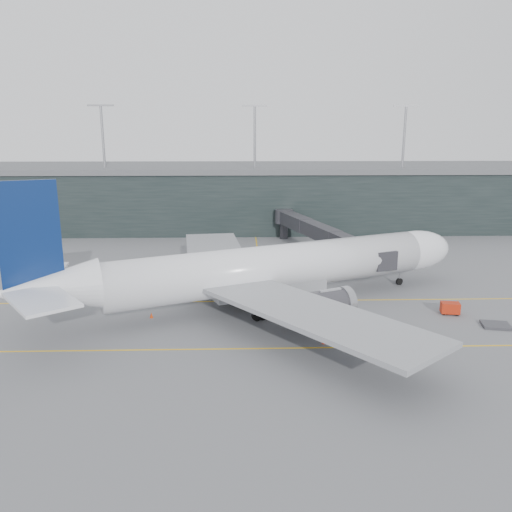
{
  "coord_description": "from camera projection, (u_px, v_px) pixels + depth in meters",
  "views": [
    {
      "loc": [
        1.85,
        -70.81,
        23.03
      ],
      "look_at": [
        3.78,
        -4.0,
        6.56
      ],
      "focal_mm": 35.0,
      "sensor_mm": 36.0,
      "label": 1
    }
  ],
  "objects": [
    {
      "name": "ground",
      "position": [
        230.0,
        293.0,
        74.18
      ],
      "size": [
        320.0,
        320.0,
        0.0
      ],
      "primitive_type": "plane",
      "color": "slate",
      "rests_on": "ground"
    },
    {
      "name": "taxiline_a",
      "position": [
        229.0,
        301.0,
        70.29
      ],
      "size": [
        160.0,
        0.25,
        0.02
      ],
      "primitive_type": "cube",
      "color": "gold",
      "rests_on": "ground"
    },
    {
      "name": "taxiline_b",
      "position": [
        226.0,
        349.0,
        54.76
      ],
      "size": [
        160.0,
        0.25,
        0.02
      ],
      "primitive_type": "cube",
      "color": "gold",
      "rests_on": "ground"
    },
    {
      "name": "taxiline_lead_main",
      "position": [
        259.0,
        259.0,
        93.73
      ],
      "size": [
        0.25,
        60.0,
        0.02
      ],
      "primitive_type": "cube",
      "color": "gold",
      "rests_on": "ground"
    },
    {
      "name": "terminal",
      "position": [
        234.0,
        195.0,
        128.64
      ],
      "size": [
        240.0,
        36.0,
        29.0
      ],
      "color": "black",
      "rests_on": "ground"
    },
    {
      "name": "main_aircraft",
      "position": [
        271.0,
        269.0,
        67.76
      ],
      "size": [
        62.14,
        57.35,
        18.21
      ],
      "rotation": [
        0.0,
        0.0,
        0.4
      ],
      "color": "white",
      "rests_on": "ground"
    },
    {
      "name": "jet_bridge",
      "position": [
        325.0,
        231.0,
        95.53
      ],
      "size": [
        14.81,
        44.76,
        6.55
      ],
      "rotation": [
        0.0,
        0.0,
        0.28
      ],
      "color": "#29292E",
      "rests_on": "ground"
    },
    {
      "name": "gse_cart",
      "position": [
        450.0,
        308.0,
        65.1
      ],
      "size": [
        2.56,
        1.88,
        1.58
      ],
      "rotation": [
        0.0,
        0.0,
        -0.19
      ],
      "color": "#AE220C",
      "rests_on": "ground"
    },
    {
      "name": "baggage_dolly",
      "position": [
        496.0,
        325.0,
        61.05
      ],
      "size": [
        3.68,
        3.18,
        0.32
      ],
      "primitive_type": "cube",
      "rotation": [
        0.0,
        0.0,
        -0.2
      ],
      "color": "#36363B",
      "rests_on": "ground"
    },
    {
      "name": "uld_a",
      "position": [
        196.0,
        271.0,
        82.45
      ],
      "size": [
        2.16,
        1.83,
        1.78
      ],
      "rotation": [
        0.0,
        0.0,
        0.15
      ],
      "color": "#3B3A40",
      "rests_on": "ground"
    },
    {
      "name": "uld_b",
      "position": [
        213.0,
        268.0,
        84.09
      ],
      "size": [
        2.24,
        1.88,
        1.88
      ],
      "rotation": [
        0.0,
        0.0,
        0.12
      ],
      "color": "#3B3A40",
      "rests_on": "ground"
    },
    {
      "name": "uld_c",
      "position": [
        238.0,
        268.0,
        83.62
      ],
      "size": [
        2.51,
        2.2,
        1.96
      ],
      "rotation": [
        0.0,
        0.0,
        -0.25
      ],
      "color": "#3B3A40",
      "rests_on": "ground"
    },
    {
      "name": "cone_nose",
      "position": [
        458.0,
        302.0,
        68.86
      ],
      "size": [
        0.45,
        0.45,
        0.71
      ],
      "primitive_type": "cone",
      "color": "#CF6F0B",
      "rests_on": "ground"
    },
    {
      "name": "cone_wing_stbd",
      "position": [
        324.0,
        340.0,
        56.12
      ],
      "size": [
        0.47,
        0.47,
        0.75
      ],
      "primitive_type": "cone",
      "color": "#FB380D",
      "rests_on": "ground"
    },
    {
      "name": "cone_wing_port",
      "position": [
        289.0,
        270.0,
        85.09
      ],
      "size": [
        0.43,
        0.43,
        0.68
      ],
      "primitive_type": "cone",
      "color": "#E75F0C",
      "rests_on": "ground"
    },
    {
      "name": "cone_tail",
      "position": [
        151.0,
        315.0,
        63.93
      ],
      "size": [
        0.45,
        0.45,
        0.71
      ],
      "primitive_type": "cone",
      "color": "red",
      "rests_on": "ground"
    }
  ]
}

